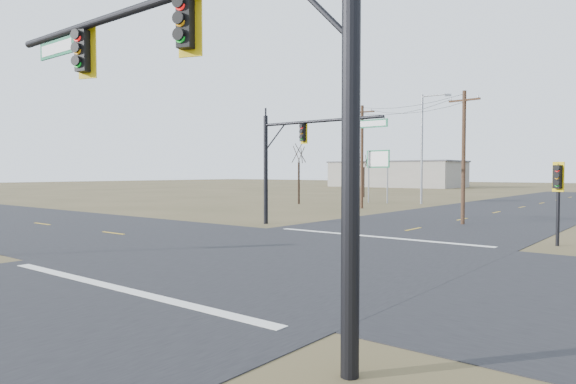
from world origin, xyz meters
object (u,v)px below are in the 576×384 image
object	(u,v)px
mast_arm_near	(200,63)
mast_arm_far	(303,144)
utility_pole_near	(464,155)
utility_pole_far	(362,155)
bare_tree_a	(299,152)
bare_tree_b	(364,161)
streetlight_c	(424,143)
highway_sign	(378,165)
pedestal_signal_ne	(558,183)

from	to	relation	value
mast_arm_near	mast_arm_far	xyz separation A→B (m)	(-10.81, 17.92, -0.52)
utility_pole_near	utility_pole_far	xyz separation A→B (m)	(-12.46, 8.65, 0.45)
mast_arm_near	bare_tree_a	size ratio (longest dim) A/B	1.62
mast_arm_far	utility_pole_far	bearing A→B (deg)	117.39
mast_arm_near	utility_pole_near	distance (m)	25.73
bare_tree_a	mast_arm_near	bearing A→B (deg)	-55.38
bare_tree_a	bare_tree_b	distance (m)	16.78
streetlight_c	bare_tree_b	size ratio (longest dim) A/B	1.88
mast_arm_far	highway_sign	size ratio (longest dim) A/B	1.55
mast_arm_near	utility_pole_far	distance (m)	37.71
utility_pole_far	bare_tree_a	world-z (taller)	utility_pole_far
bare_tree_a	pedestal_signal_ne	bearing A→B (deg)	-31.79
utility_pole_near	highway_sign	xyz separation A→B (m)	(-15.36, 17.02, -0.38)
streetlight_c	bare_tree_a	world-z (taller)	streetlight_c
utility_pole_near	bare_tree_b	size ratio (longest dim) A/B	1.40
streetlight_c	highway_sign	bearing A→B (deg)	168.64
mast_arm_far	utility_pole_near	size ratio (longest dim) A/B	1.04
mast_arm_far	bare_tree_a	distance (m)	22.50
mast_arm_far	pedestal_signal_ne	distance (m)	14.08
utility_pole_near	streetlight_c	bearing A→B (deg)	120.28
utility_pole_near	streetlight_c	world-z (taller)	streetlight_c
pedestal_signal_ne	utility_pole_far	xyz separation A→B (m)	(-19.21, 15.60, 2.06)
utility_pole_far	streetlight_c	world-z (taller)	streetlight_c
mast_arm_near	streetlight_c	size ratio (longest dim) A/B	0.97
utility_pole_near	utility_pole_far	bearing A→B (deg)	145.24
highway_sign	bare_tree_b	size ratio (longest dim) A/B	0.94
mast_arm_near	bare_tree_b	xyz separation A→B (m)	(-26.46, 52.34, -0.71)
utility_pole_near	bare_tree_a	size ratio (longest dim) A/B	1.24
pedestal_signal_ne	utility_pole_near	xyz separation A→B (m)	(-6.75, 6.95, 1.61)
highway_sign	streetlight_c	xyz separation A→B (m)	(4.76, 1.13, 2.34)
bare_tree_b	highway_sign	bearing A→B (deg)	-53.01
utility_pole_far	highway_sign	world-z (taller)	utility_pole_far
mast_arm_near	bare_tree_a	xyz separation A→B (m)	(-24.62, 35.67, -0.13)
mast_arm_far	bare_tree_a	xyz separation A→B (m)	(-13.82, 17.75, 0.39)
mast_arm_far	highway_sign	xyz separation A→B (m)	(-8.21, 24.54, -0.97)
mast_arm_far	bare_tree_b	bearing A→B (deg)	123.65
pedestal_signal_ne	bare_tree_a	world-z (taller)	bare_tree_a
utility_pole_near	utility_pole_far	distance (m)	15.17
mast_arm_far	bare_tree_b	distance (m)	37.81
bare_tree_a	highway_sign	bearing A→B (deg)	50.46
utility_pole_near	mast_arm_far	bearing A→B (deg)	-133.55
mast_arm_far	bare_tree_b	size ratio (longest dim) A/B	1.46
mast_arm_near	bare_tree_b	size ratio (longest dim) A/B	1.83
mast_arm_near	highway_sign	distance (m)	46.56
mast_arm_far	streetlight_c	world-z (taller)	streetlight_c
utility_pole_far	pedestal_signal_ne	bearing A→B (deg)	-39.07
utility_pole_near	bare_tree_a	distance (m)	23.35
mast_arm_far	utility_pole_near	bearing A→B (deg)	55.65
mast_arm_near	utility_pole_far	xyz separation A→B (m)	(-16.12, 34.09, -0.65)
utility_pole_near	streetlight_c	distance (m)	21.11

